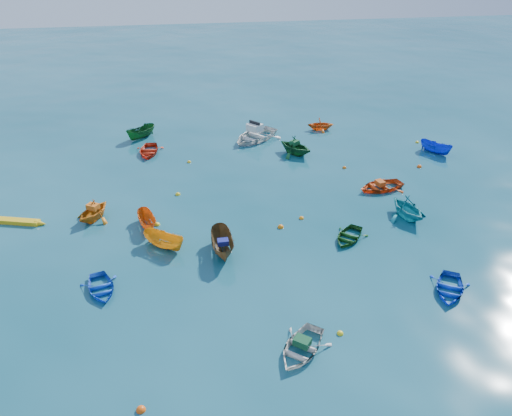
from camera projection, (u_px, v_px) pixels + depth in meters
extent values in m
plane|color=#0A3F4F|center=(270.00, 257.00, 28.19)|extent=(160.00, 160.00, 0.00)
imported|color=blue|center=(101.00, 291.00, 25.57)|extent=(2.58, 3.11, 0.56)
imported|color=beige|center=(301.00, 351.00, 21.90)|extent=(3.59, 3.72, 0.63)
imported|color=#50391D|center=(223.00, 252.00, 28.60)|extent=(1.28, 3.34, 1.29)
imported|color=#0F3DC6|center=(449.00, 291.00, 25.52)|extent=(3.25, 3.53, 0.60)
imported|color=orange|center=(95.00, 219.00, 31.87)|extent=(3.36, 3.48, 1.41)
imported|color=orange|center=(165.00, 247.00, 29.03)|extent=(2.85, 2.61, 1.09)
imported|color=#0F4111|center=(348.00, 239.00, 29.81)|extent=(3.19, 3.29, 0.56)
imported|color=teal|center=(406.00, 217.00, 32.07)|extent=(3.17, 3.48, 1.57)
imported|color=#D45B13|center=(148.00, 227.00, 31.05)|extent=(1.58, 2.75, 1.00)
imported|color=#124D22|center=(295.00, 154.00, 41.02)|extent=(3.96, 4.03, 1.61)
imported|color=#D14211|center=(380.00, 189.00, 35.51)|extent=(3.79, 3.07, 0.69)
imported|color=#0F2ABB|center=(435.00, 153.00, 41.25)|extent=(2.45, 2.89, 1.08)
imported|color=red|center=(149.00, 153.00, 41.13)|extent=(2.59, 3.40, 0.66)
imported|color=#D15913|center=(320.00, 130.00, 45.97)|extent=(2.60, 2.31, 1.24)
imported|color=#124E1E|center=(142.00, 138.00, 44.14)|extent=(3.02, 2.92, 1.18)
imported|color=silver|center=(255.00, 140.00, 43.80)|extent=(5.83, 5.68, 1.59)
cube|color=#114728|center=(302.00, 342.00, 21.74)|extent=(0.89, 0.86, 0.34)
cube|color=navy|center=(223.00, 242.00, 28.08)|extent=(0.62, 0.47, 0.30)
cube|color=orange|center=(93.00, 207.00, 31.48)|extent=(0.88, 0.82, 0.34)
cube|color=#134F26|center=(295.00, 143.00, 40.60)|extent=(0.88, 0.85, 0.34)
cube|color=#BF4813|center=(380.00, 183.00, 35.23)|extent=(0.64, 0.77, 0.33)
sphere|color=#E34E0C|center=(141.00, 410.00, 19.22)|extent=(0.38, 0.38, 0.38)
sphere|color=yellow|center=(340.00, 334.00, 22.84)|extent=(0.31, 0.31, 0.31)
sphere|color=orange|center=(301.00, 219.00, 31.91)|extent=(0.32, 0.32, 0.32)
sphere|color=yellow|center=(157.00, 225.00, 31.22)|extent=(0.36, 0.36, 0.36)
sphere|color=orange|center=(281.00, 227.00, 30.96)|extent=(0.39, 0.39, 0.39)
sphere|color=gold|center=(178.00, 195.00, 34.75)|extent=(0.36, 0.36, 0.36)
sphere|color=#E14F0C|center=(419.00, 167.00, 38.78)|extent=(0.38, 0.38, 0.38)
sphere|color=gold|center=(189.00, 162.00, 39.56)|extent=(0.31, 0.31, 0.31)
sphere|color=#D65E0B|center=(344.00, 168.00, 38.61)|extent=(0.31, 0.31, 0.31)
sphere|color=yellow|center=(417.00, 143.00, 43.20)|extent=(0.31, 0.31, 0.31)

